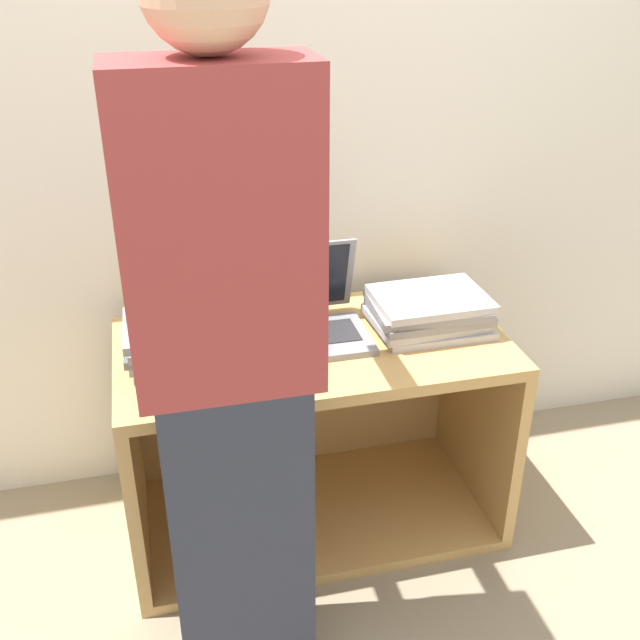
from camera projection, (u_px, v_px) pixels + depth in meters
ground_plane at (337, 582)px, 2.27m from camera, size 12.00×12.00×0.00m
wall_back at (282, 131)px, 2.32m from camera, size 8.00×0.05×2.40m
cart at (309, 422)px, 2.43m from camera, size 1.16×0.60×0.67m
laptop_open at (309, 318)px, 2.24m from camera, size 0.33×0.32×0.26m
laptop_stack_left at (188, 339)px, 2.12m from camera, size 0.35×0.26×0.12m
laptop_stack_right at (429, 312)px, 2.26m from camera, size 0.36×0.27×0.12m
person at (229, 362)px, 1.65m from camera, size 0.40×0.54×1.79m
inventory_tag at (188, 330)px, 2.03m from camera, size 0.06×0.02×0.01m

